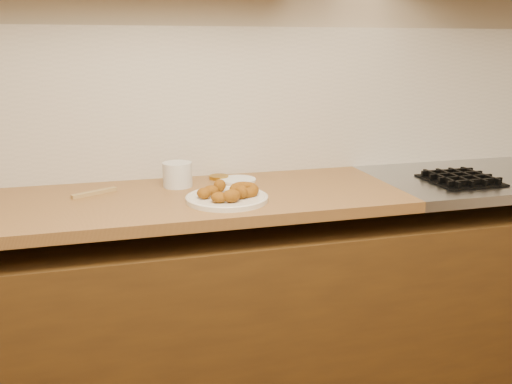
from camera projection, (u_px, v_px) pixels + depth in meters
wall_back at (243, 65)px, 2.22m from camera, size 4.00×0.02×2.70m
base_cabinet at (263, 313)px, 2.18m from camera, size 3.60×0.60×0.77m
butcher_block at (84, 208)px, 1.88m from camera, size 2.30×0.62×0.04m
backsplash at (244, 102)px, 2.24m from camera, size 3.60×0.02×0.60m
donut_plate at (227, 199)px, 1.89m from camera, size 0.29×0.29×0.02m
ring_donut at (244, 190)px, 1.91m from camera, size 0.11×0.11×0.05m
fried_dough_chunks at (222, 193)px, 1.86m from camera, size 0.19×0.20×0.05m
plastic_tub at (178, 175)px, 2.08m from camera, size 0.14×0.14×0.09m
tub_lid at (238, 180)px, 2.18m from camera, size 0.18×0.18×0.01m
brass_jar_lid at (219, 177)px, 2.21m from camera, size 0.08×0.08×0.01m
wooden_utensil at (94, 193)px, 1.97m from camera, size 0.16×0.10×0.01m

